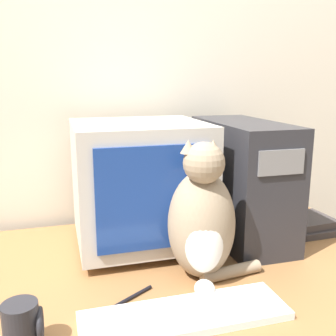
# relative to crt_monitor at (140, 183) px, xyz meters

# --- Properties ---
(wall_back) EXTENTS (7.00, 0.05, 2.50)m
(wall_back) POSITION_rel_crt_monitor_xyz_m (0.04, 0.31, 0.29)
(wall_back) COLOR beige
(wall_back) RESTS_ON ground_plane
(crt_monitor) EXTENTS (0.40, 0.38, 0.39)m
(crt_monitor) POSITION_rel_crt_monitor_xyz_m (0.00, 0.00, 0.00)
(crt_monitor) COLOR #BCB7AD
(crt_monitor) RESTS_ON desk
(computer_tower) EXTENTS (0.20, 0.46, 0.39)m
(computer_tower) POSITION_rel_crt_monitor_xyz_m (0.34, -0.02, -0.01)
(computer_tower) COLOR #28282D
(computer_tower) RESTS_ON desk
(keyboard) EXTENTS (0.47, 0.14, 0.02)m
(keyboard) POSITION_rel_crt_monitor_xyz_m (0.01, -0.43, -0.19)
(keyboard) COLOR silver
(keyboard) RESTS_ON desk
(cat) EXTENTS (0.27, 0.26, 0.38)m
(cat) POSITION_rel_crt_monitor_xyz_m (0.11, -0.25, -0.05)
(cat) COLOR gray
(cat) RESTS_ON desk
(book_stack) EXTENTS (0.16, 0.19, 0.05)m
(book_stack) POSITION_rel_crt_monitor_xyz_m (0.60, -0.04, -0.18)
(book_stack) COLOR #383333
(book_stack) RESTS_ON desk
(pen) EXTENTS (0.12, 0.08, 0.01)m
(pen) POSITION_rel_crt_monitor_xyz_m (-0.09, -0.31, -0.20)
(pen) COLOR black
(pen) RESTS_ON desk
(mug) EXTENTS (0.08, 0.07, 0.10)m
(mug) POSITION_rel_crt_monitor_xyz_m (-0.33, -0.43, -0.16)
(mug) COLOR #232328
(mug) RESTS_ON desk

